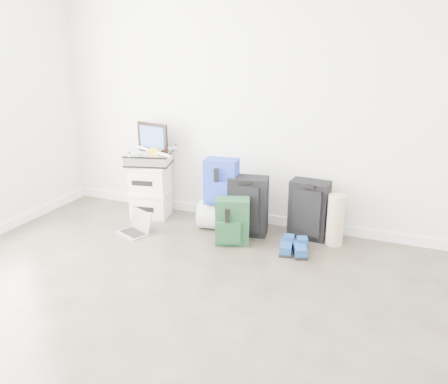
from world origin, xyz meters
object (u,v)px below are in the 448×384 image
at_px(briefcase, 149,159).
at_px(carry_on, 309,210).
at_px(duffel_bag, 222,216).
at_px(large_suitcase, 248,206).
at_px(laptop, 136,228).
at_px(boxes_stack, 150,190).

relative_size(briefcase, carry_on, 0.79).
xyz_separation_m(duffel_bag, large_suitcase, (0.29, -0.02, 0.15)).
bearing_deg(laptop, duffel_bag, 52.87).
relative_size(large_suitcase, laptop, 1.58).
distance_m(duffel_bag, carry_on, 0.91).
height_order(briefcase, duffel_bag, briefcase).
height_order(boxes_stack, laptop, boxes_stack).
xyz_separation_m(briefcase, laptop, (0.11, -0.50, -0.62)).
bearing_deg(briefcase, duffel_bag, -18.66).
height_order(boxes_stack, duffel_bag, boxes_stack).
bearing_deg(boxes_stack, briefcase, 169.02).
xyz_separation_m(boxes_stack, duffel_bag, (0.90, -0.05, -0.15)).
relative_size(duffel_bag, carry_on, 0.82).
height_order(large_suitcase, laptop, large_suitcase).
xyz_separation_m(boxes_stack, laptop, (0.11, -0.50, -0.25)).
distance_m(duffel_bag, large_suitcase, 0.33).
bearing_deg(large_suitcase, boxes_stack, 166.19).
distance_m(briefcase, carry_on, 1.83).
bearing_deg(boxes_stack, large_suitcase, -14.26).
relative_size(boxes_stack, briefcase, 1.27).
bearing_deg(carry_on, large_suitcase, -162.71).
relative_size(boxes_stack, carry_on, 1.01).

